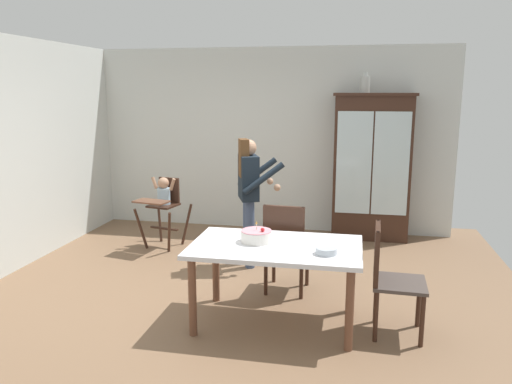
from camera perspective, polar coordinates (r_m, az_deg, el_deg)
name	(u,v)px	position (r m, az deg, el deg)	size (l,w,h in m)	color
ground_plane	(227,294)	(5.29, -3.39, -11.58)	(6.24, 6.24, 0.00)	brown
wall_back	(270,140)	(7.47, 1.60, 5.97)	(5.32, 0.06, 2.70)	silver
china_cabinet	(372,167)	(7.15, 13.13, 2.84)	(1.11, 0.48, 2.05)	#382116
ceramic_vase	(365,84)	(7.07, 12.41, 12.03)	(0.13, 0.13, 0.27)	#B2B7B2
high_chair_with_toddler	(163,199)	(6.74, -10.59, -0.83)	(0.68, 0.77, 0.95)	#382116
adult_person	(249,187)	(5.84, -0.79, 0.61)	(0.63, 0.62, 1.53)	#3D4C6B
dining_table	(276,255)	(4.44, 2.28, -7.25)	(1.50, 0.91, 0.74)	silver
birthday_cake	(256,236)	(4.48, 0.05, -5.07)	(0.28, 0.28, 0.19)	white
serving_bowl	(326,251)	(4.20, 8.06, -6.71)	(0.18, 0.18, 0.06)	#B2BCC6
dining_chair_far_side	(285,242)	(5.10, 3.39, -5.80)	(0.47, 0.47, 0.96)	#382116
dining_chair_right_end	(388,272)	(4.44, 14.88, -8.88)	(0.46, 0.46, 0.96)	#382116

